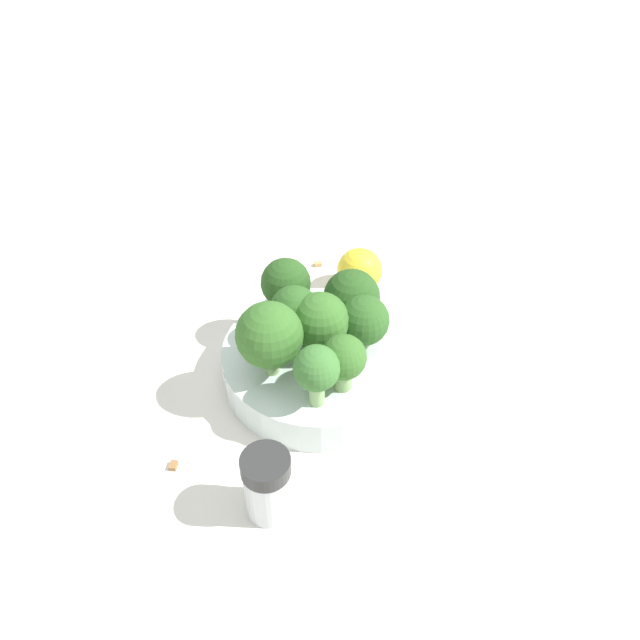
# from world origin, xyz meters

# --- Properties ---
(ground_plane) EXTENTS (3.00, 3.00, 0.00)m
(ground_plane) POSITION_xyz_m (0.00, 0.00, 0.00)
(ground_plane) COLOR silver
(bowl) EXTENTS (0.17, 0.17, 0.03)m
(bowl) POSITION_xyz_m (0.00, 0.00, 0.02)
(bowl) COLOR silver
(bowl) RESTS_ON ground_plane
(broccoli_floret_0) EXTENTS (0.05, 0.05, 0.06)m
(broccoli_floret_0) POSITION_xyz_m (-0.00, -0.00, 0.06)
(broccoli_floret_0) COLOR #84AD66
(broccoli_floret_0) RESTS_ON bowl
(broccoli_floret_1) EXTENTS (0.04, 0.04, 0.05)m
(broccoli_floret_1) POSITION_xyz_m (0.02, 0.01, 0.06)
(broccoli_floret_1) COLOR #7A9E5B
(broccoli_floret_1) RESTS_ON bowl
(broccoli_floret_2) EXTENTS (0.05, 0.05, 0.07)m
(broccoli_floret_2) POSITION_xyz_m (-0.01, 0.05, 0.07)
(broccoli_floret_2) COLOR #84AD66
(broccoli_floret_2) RESTS_ON bowl
(broccoli_floret_3) EXTENTS (0.04, 0.04, 0.05)m
(broccoli_floret_3) POSITION_xyz_m (-0.05, 0.00, 0.06)
(broccoli_floret_3) COLOR #84AD66
(broccoli_floret_3) RESTS_ON bowl
(broccoli_floret_4) EXTENTS (0.04, 0.04, 0.05)m
(broccoli_floret_4) POSITION_xyz_m (-0.01, -0.04, 0.06)
(broccoli_floret_4) COLOR #84AD66
(broccoli_floret_4) RESTS_ON bowl
(broccoli_floret_5) EXTENTS (0.04, 0.04, 0.05)m
(broccoli_floret_5) POSITION_xyz_m (0.06, 0.01, 0.06)
(broccoli_floret_5) COLOR #7A9E5B
(broccoli_floret_5) RESTS_ON bowl
(broccoli_floret_6) EXTENTS (0.05, 0.05, 0.05)m
(broccoli_floret_6) POSITION_xyz_m (0.02, -0.04, 0.06)
(broccoli_floret_6) COLOR #84AD66
(broccoli_floret_6) RESTS_ON bowl
(broccoli_floret_7) EXTENTS (0.04, 0.04, 0.06)m
(broccoli_floret_7) POSITION_xyz_m (-0.05, 0.03, 0.07)
(broccoli_floret_7) COLOR #8EB770
(broccoli_floret_7) RESTS_ON bowl
(pepper_shaker) EXTENTS (0.03, 0.03, 0.06)m
(pepper_shaker) POSITION_xyz_m (-0.11, 0.09, 0.03)
(pepper_shaker) COLOR silver
(pepper_shaker) RESTS_ON ground_plane
(lemon_wedge) EXTENTS (0.05, 0.05, 0.05)m
(lemon_wedge) POSITION_xyz_m (0.10, -0.08, 0.02)
(lemon_wedge) COLOR yellow
(lemon_wedge) RESTS_ON ground_plane
(almond_crumb_0) EXTENTS (0.01, 0.01, 0.01)m
(almond_crumb_0) POSITION_xyz_m (0.15, -0.06, 0.00)
(almond_crumb_0) COLOR tan
(almond_crumb_0) RESTS_ON ground_plane
(almond_crumb_1) EXTENTS (0.01, 0.01, 0.01)m
(almond_crumb_1) POSITION_xyz_m (0.12, -0.02, 0.00)
(almond_crumb_1) COLOR #AD7F4C
(almond_crumb_1) RESTS_ON ground_plane
(almond_crumb_2) EXTENTS (0.01, 0.01, 0.01)m
(almond_crumb_2) POSITION_xyz_m (-0.04, 0.14, 0.00)
(almond_crumb_2) COLOR olive
(almond_crumb_2) RESTS_ON ground_plane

